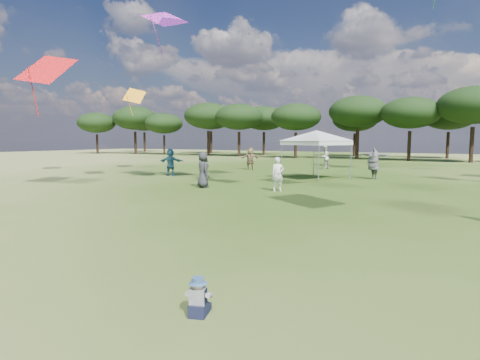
# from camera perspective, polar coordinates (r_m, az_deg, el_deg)

# --- Properties ---
(tree_line) EXTENTS (108.78, 17.63, 7.77)m
(tree_line) POSITION_cam_1_polar(r_m,az_deg,el_deg) (49.58, 29.25, 8.67)
(tree_line) COLOR black
(tree_line) RESTS_ON ground
(tent_left) EXTENTS (5.65, 5.65, 3.16)m
(tent_left) POSITION_cam_1_polar(r_m,az_deg,el_deg) (24.00, 10.83, 6.65)
(tent_left) COLOR gray
(tent_left) RESTS_ON ground
(toddler) EXTENTS (0.40, 0.43, 0.53)m
(toddler) POSITION_cam_1_polar(r_m,az_deg,el_deg) (5.63, -5.91, -16.39)
(toddler) COLOR black
(toddler) RESTS_ON ground
(festival_crowd) EXTENTS (29.98, 24.58, 1.86)m
(festival_crowd) POSITION_cam_1_polar(r_m,az_deg,el_deg) (24.39, 21.65, 1.94)
(festival_crowd) COLOR black
(festival_crowd) RESTS_ON ground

